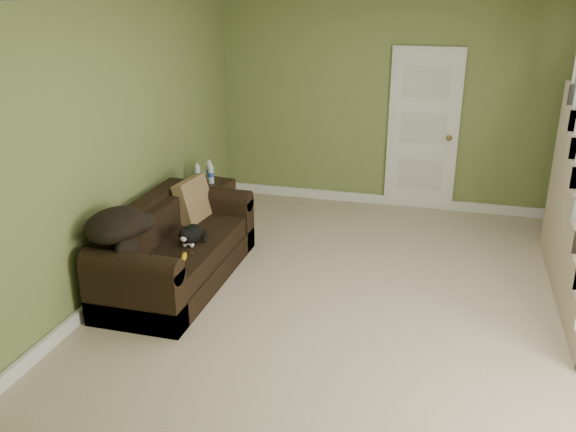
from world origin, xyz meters
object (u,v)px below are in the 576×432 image
Objects in this scene: sofa at (175,252)px; side_table at (208,205)px; banana at (184,257)px; cat at (190,235)px.

side_table is (-0.20, 1.31, 0.00)m from sofa.
banana is (0.27, -0.38, 0.15)m from sofa.
cat is 0.36m from banana.
cat reaches higher than banana.
side_table reaches higher than cat.
cat is at bearing -73.84° from side_table.
side_table reaches higher than sofa.
banana is (0.47, -1.68, 0.15)m from side_table.
banana is at bearing -79.96° from cat.
cat is (0.39, -1.34, 0.21)m from side_table.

